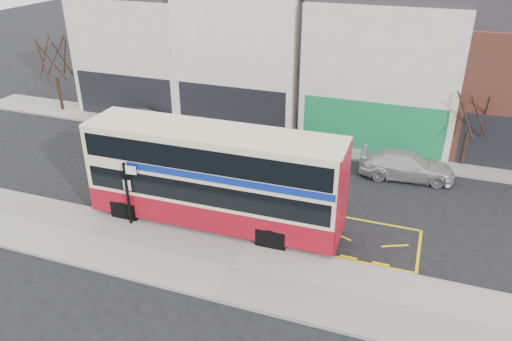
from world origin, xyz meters
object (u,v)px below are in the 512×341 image
at_px(car_grey, 304,147).
at_px(street_tree_left, 52,48).
at_px(bus_stop_post, 128,188).
at_px(street_tree_right, 474,101).
at_px(double_decker_bus, 215,176).
at_px(car_white, 407,165).
at_px(car_silver, 142,118).

bearing_deg(car_grey, street_tree_left, 84.77).
xyz_separation_m(bus_stop_post, street_tree_right, (14.22, 11.89, 1.87)).
bearing_deg(bus_stop_post, street_tree_left, 131.89).
height_order(double_decker_bus, car_white, double_decker_bus).
height_order(double_decker_bus, street_tree_right, street_tree_right).
distance_m(bus_stop_post, street_tree_right, 18.63).
relative_size(car_grey, street_tree_left, 0.57).
height_order(car_silver, street_tree_right, street_tree_right).
bearing_deg(car_silver, bus_stop_post, -166.15).
xyz_separation_m(bus_stop_post, car_grey, (5.39, 10.05, -1.34)).
bearing_deg(bus_stop_post, double_decker_bus, 16.72).
height_order(car_silver, car_grey, car_silver).
bearing_deg(street_tree_left, car_grey, -5.20).
distance_m(double_decker_bus, car_silver, 13.19).
xyz_separation_m(car_grey, street_tree_left, (-18.83, 1.71, 4.01)).
height_order(bus_stop_post, car_silver, bus_stop_post).
bearing_deg(double_decker_bus, street_tree_right, 43.20).
distance_m(car_grey, car_white, 5.99).
relative_size(bus_stop_post, street_tree_right, 0.54).
bearing_deg(street_tree_right, street_tree_left, -179.72).
bearing_deg(bus_stop_post, car_white, 32.42).
xyz_separation_m(car_silver, car_grey, (11.31, -0.56, -0.13)).
relative_size(car_white, street_tree_right, 0.89).
relative_size(double_decker_bus, car_grey, 3.01).
relative_size(car_grey, street_tree_right, 0.68).
relative_size(double_decker_bus, street_tree_left, 1.70).
relative_size(double_decker_bus, car_silver, 2.59).
xyz_separation_m(bus_stop_post, car_white, (11.33, 9.29, -1.25)).
distance_m(car_silver, car_grey, 11.32).
distance_m(double_decker_bus, car_white, 11.13).
bearing_deg(street_tree_left, bus_stop_post, -41.18).
distance_m(double_decker_bus, street_tree_right, 14.95).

